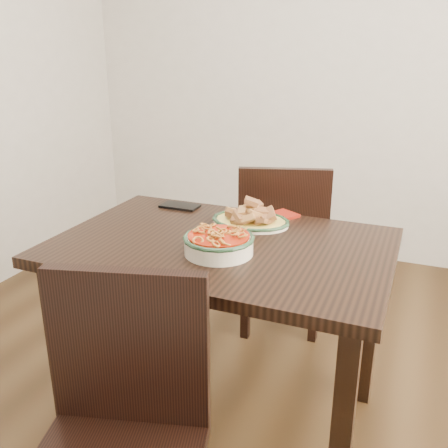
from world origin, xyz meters
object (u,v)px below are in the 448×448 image
at_px(chair_far, 282,241).
at_px(fish_plate, 251,213).
at_px(dining_table, 222,268).
at_px(chair_near, 120,430).
at_px(smartphone, 180,206).
at_px(noodle_bowl, 219,241).

height_order(chair_far, fish_plate, chair_far).
distance_m(chair_far, fish_plate, 0.57).
distance_m(dining_table, chair_near, 0.71).
xyz_separation_m(dining_table, chair_far, (0.03, 0.70, -0.15)).
bearing_deg(chair_near, smartphone, 93.13).
height_order(dining_table, smartphone, smartphone).
xyz_separation_m(dining_table, chair_near, (0.01, -0.69, -0.15)).
bearing_deg(fish_plate, noodle_bowl, -90.09).
relative_size(fish_plate, noodle_bowl, 1.25).
bearing_deg(smartphone, noodle_bowl, -48.56).
distance_m(chair_near, noodle_bowl, 0.66).
bearing_deg(noodle_bowl, fish_plate, 89.91).
distance_m(noodle_bowl, smartphone, 0.54).
bearing_deg(chair_near, dining_table, 75.56).
height_order(fish_plate, noodle_bowl, fish_plate).
bearing_deg(fish_plate, dining_table, -98.41).
bearing_deg(chair_far, smartphone, 31.92).
relative_size(dining_table, smartphone, 7.18).
distance_m(fish_plate, noodle_bowl, 0.32).
bearing_deg(chair_far, dining_table, 70.85).
distance_m(dining_table, smartphone, 0.46).
xyz_separation_m(dining_table, noodle_bowl, (0.03, -0.10, 0.15)).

